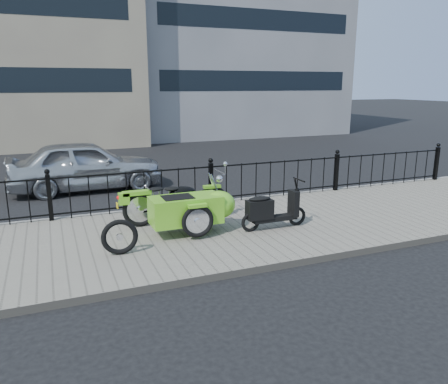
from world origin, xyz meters
name	(u,v)px	position (x,y,z in m)	size (l,w,h in m)	color
ground	(233,224)	(0.00, 0.00, 0.00)	(120.00, 120.00, 0.00)	black
sidewalk	(243,229)	(0.00, -0.50, 0.06)	(30.00, 3.80, 0.12)	slate
curb	(209,204)	(0.00, 1.44, 0.06)	(30.00, 0.10, 0.12)	gray
iron_fence	(211,184)	(0.00, 1.30, 0.59)	(14.11, 0.11, 1.08)	black
building_grey	(229,1)	(7.00, 16.99, 7.50)	(12.00, 8.01, 15.00)	gray
motorcycle_sidecar	(193,206)	(-1.00, -0.40, 0.59)	(2.28, 1.48, 0.98)	black
scooter	(270,211)	(0.40, -0.87, 0.49)	(1.39, 0.41, 0.94)	black
spare_tire	(120,237)	(-2.48, -1.11, 0.42)	(0.60, 0.60, 0.09)	black
sedan_car	(86,165)	(-2.52, 4.31, 0.69)	(1.63, 4.05, 1.38)	#B9BCC1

